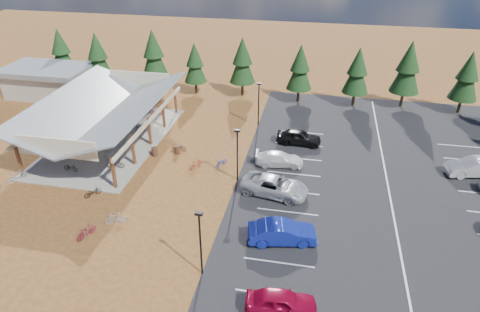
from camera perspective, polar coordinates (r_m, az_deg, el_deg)
ground at (r=38.98m, az=-8.18°, el=-3.96°), size 140.00×140.00×0.00m
asphalt_lot at (r=40.24m, az=19.20°, el=-4.27°), size 27.00×44.00×0.04m
concrete_pad at (r=48.24m, az=-16.85°, el=2.01°), size 10.60×18.60×0.10m
bike_pavilion at (r=46.70m, az=-17.51°, el=6.12°), size 11.65×19.40×4.97m
outbuilding at (r=63.21m, az=-24.18°, el=9.16°), size 11.00×7.00×3.90m
lamp_post_0 at (r=28.28m, az=-5.32°, el=-11.02°), size 0.50×0.25×5.14m
lamp_post_1 at (r=37.89m, az=-0.36°, el=0.59°), size 0.50×0.25×5.14m
lamp_post_2 at (r=48.57m, az=2.50°, el=7.31°), size 0.50×0.25×5.14m
trash_bin_0 at (r=44.00m, az=-11.31°, el=0.60°), size 0.60×0.60×0.90m
trash_bin_1 at (r=43.98m, az=-8.36°, el=0.87°), size 0.60×0.60×0.90m
pine_0 at (r=66.63m, az=-22.79°, el=12.88°), size 3.34×3.34×7.77m
pine_1 at (r=61.78m, az=-18.46°, el=12.59°), size 3.42×3.42×7.96m
pine_2 at (r=60.03m, az=-11.45°, el=13.27°), size 3.59×3.59×8.35m
pine_3 at (r=58.04m, az=-6.04°, el=12.23°), size 2.98×2.98×6.94m
pine_4 at (r=56.83m, az=0.32°, el=12.61°), size 3.37×3.37×7.85m
pine_5 at (r=55.26m, az=8.01°, el=11.60°), size 3.22×3.22×7.50m
pine_6 at (r=55.36m, az=15.38°, el=10.90°), size 3.24×3.24×7.54m
pine_7 at (r=56.79m, az=21.49°, el=10.95°), size 3.62×3.62×8.42m
pine_8 at (r=57.89m, az=28.06°, el=9.39°), size 3.31×3.31×7.71m
bike_0 at (r=43.39m, az=-21.65°, el=-1.43°), size 1.58×0.73×0.80m
bike_1 at (r=45.73m, az=-20.87°, el=0.55°), size 1.86×1.04×1.07m
bike_2 at (r=50.98m, az=-17.40°, el=4.12°), size 1.97×1.03×0.99m
bike_3 at (r=54.37m, az=-17.21°, el=5.72°), size 1.61×0.81×0.93m
bike_4 at (r=42.51m, az=-16.27°, el=-1.03°), size 1.73×0.91×0.87m
bike_5 at (r=43.82m, az=-17.08°, el=-0.06°), size 1.82×1.00×1.05m
bike_6 at (r=49.45m, az=-13.31°, el=3.81°), size 1.64×0.72×0.83m
bike_7 at (r=52.87m, az=-11.20°, el=5.87°), size 1.70×0.53×1.01m
bike_9 at (r=44.01m, az=-27.56°, el=-2.34°), size 1.38×1.77×1.07m
bike_11 at (r=34.61m, az=-19.82°, el=-9.45°), size 1.10×1.80×1.05m
bike_12 at (r=39.16m, az=-19.06°, el=-4.56°), size 1.38×1.58×0.82m
bike_13 at (r=35.26m, az=-16.20°, el=-8.01°), size 1.73×1.12×1.01m
bike_14 at (r=41.22m, az=-2.51°, el=-0.89°), size 1.24×1.85×0.92m
bike_15 at (r=41.04m, az=-5.93°, el=-1.12°), size 1.27×1.67×1.00m
bike_16 at (r=44.55m, az=-8.12°, el=1.27°), size 1.78×1.03×0.88m
car_0 at (r=27.54m, az=5.49°, el=-18.79°), size 4.54×2.24×1.49m
car_1 at (r=32.13m, az=5.63°, el=-10.12°), size 5.32×2.75×1.67m
car_2 at (r=37.14m, az=4.65°, el=-4.00°), size 6.26×3.74×1.63m
car_3 at (r=41.49m, az=5.26°, el=-0.38°), size 4.78×2.34×1.34m
car_4 at (r=45.57m, az=7.85°, el=2.52°), size 4.74×2.12×1.58m
car_9 at (r=45.20m, az=28.72°, el=-1.32°), size 5.31×2.76×1.67m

